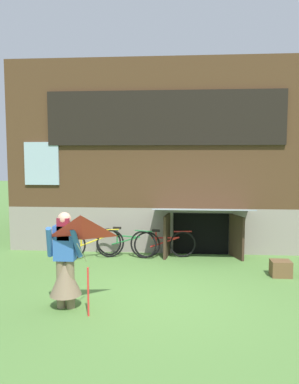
{
  "coord_description": "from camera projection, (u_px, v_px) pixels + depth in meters",
  "views": [
    {
      "loc": [
        0.37,
        -6.61,
        2.51
      ],
      "look_at": [
        -0.22,
        0.94,
        1.78
      ],
      "focal_mm": 35.56,
      "sensor_mm": 36.0,
      "label": 1
    }
  ],
  "objects": [
    {
      "name": "log_house",
      "position": [
        168.0,
        156.0,
        12.26
      ],
      "size": [
        8.21,
        6.55,
        4.95
      ],
      "color": "gray",
      "rests_on": "ground_plane"
    },
    {
      "name": "ground_plane",
      "position": [
        158.0,
        296.0,
        6.83
      ],
      "size": [
        60.0,
        60.0,
        0.0
      ],
      "primitive_type": "plane",
      "color": "#56843D"
    },
    {
      "name": "bicycle_green",
      "position": [
        126.0,
        243.0,
        9.42
      ],
      "size": [
        1.57,
        0.44,
        0.73
      ],
      "rotation": [
        0.0,
        0.0,
        -0.25
      ],
      "color": "black",
      "rests_on": "ground_plane"
    },
    {
      "name": "bicycle_red",
      "position": [
        165.0,
        244.0,
        9.36
      ],
      "size": [
        1.53,
        0.24,
        0.7
      ],
      "rotation": [
        0.0,
        0.0,
        0.13
      ],
      "color": "black",
      "rests_on": "ground_plane"
    },
    {
      "name": "bicycle_yellow",
      "position": [
        91.0,
        244.0,
        9.25
      ],
      "size": [
        1.56,
        0.57,
        0.75
      ],
      "rotation": [
        0.0,
        0.0,
        0.33
      ],
      "color": "black",
      "rests_on": "ground_plane"
    },
    {
      "name": "kite",
      "position": [
        81.0,
        241.0,
        5.61
      ],
      "size": [
        0.93,
        0.95,
        1.52
      ],
      "color": "red",
      "rests_on": "ground_plane"
    },
    {
      "name": "person",
      "position": [
        65.0,
        268.0,
        6.22
      ],
      "size": [
        0.61,
        0.52,
        1.6
      ],
      "rotation": [
        0.0,
        0.0,
        -0.16
      ],
      "color": "#7F6B51",
      "rests_on": "ground_plane"
    },
    {
      "name": "wooden_crate",
      "position": [
        281.0,
        268.0,
        7.9
      ],
      "size": [
        0.41,
        0.35,
        0.33
      ],
      "primitive_type": "cube",
      "color": "brown",
      "rests_on": "ground_plane"
    }
  ]
}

